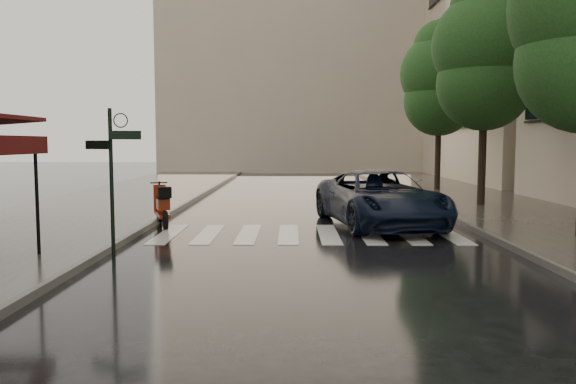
{
  "coord_description": "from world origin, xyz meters",
  "views": [
    {
      "loc": [
        2.53,
        -8.56,
        2.4
      ],
      "look_at": [
        2.46,
        2.73,
        1.4
      ],
      "focal_mm": 35.0,
      "sensor_mm": 36.0,
      "label": 1
    }
  ],
  "objects": [
    {
      "name": "ground",
      "position": [
        0.0,
        0.0,
        0.0
      ],
      "size": [
        120.0,
        120.0,
        0.0
      ],
      "primitive_type": "plane",
      "color": "black",
      "rests_on": "ground"
    },
    {
      "name": "sidewalk_near",
      "position": [
        -4.5,
        12.0,
        0.06
      ],
      "size": [
        6.0,
        60.0,
        0.12
      ],
      "primitive_type": "cube",
      "color": "#38332D",
      "rests_on": "ground"
    },
    {
      "name": "sidewalk_far",
      "position": [
        10.25,
        12.0,
        0.06
      ],
      "size": [
        5.5,
        60.0,
        0.12
      ],
      "primitive_type": "cube",
      "color": "#38332D",
      "rests_on": "ground"
    },
    {
      "name": "curb_near",
      "position": [
        -1.45,
        12.0,
        0.07
      ],
      "size": [
        0.12,
        60.0,
        0.16
      ],
      "primitive_type": "cube",
      "color": "#595651",
      "rests_on": "ground"
    },
    {
      "name": "curb_far",
      "position": [
        7.45,
        12.0,
        0.07
      ],
      "size": [
        0.12,
        60.0,
        0.16
      ],
      "primitive_type": "cube",
      "color": "#595651",
      "rests_on": "ground"
    },
    {
      "name": "crosswalk",
      "position": [
        2.98,
        6.0,
        0.01
      ],
      "size": [
        7.85,
        3.2,
        0.01
      ],
      "color": "silver",
      "rests_on": "ground"
    },
    {
      "name": "signpost",
      "position": [
        -1.19,
        3.0,
        1.83
      ],
      "size": [
        1.17,
        0.29,
        3.1
      ],
      "color": "black",
      "rests_on": "ground"
    },
    {
      "name": "haussmann_far",
      "position": [
        16.5,
        26.0,
        9.25
      ],
      "size": [
        8.0,
        16.0,
        18.5
      ],
      "primitive_type": "cube",
      "color": "#C0AE93",
      "rests_on": "ground"
    },
    {
      "name": "backdrop_building",
      "position": [
        3.0,
        38.0,
        10.0
      ],
      "size": [
        22.0,
        6.0,
        20.0
      ],
      "primitive_type": "cube",
      "color": "#C0AE93",
      "rests_on": "ground"
    },
    {
      "name": "tree_mid",
      "position": [
        9.5,
        12.0,
        5.59
      ],
      "size": [
        3.8,
        3.8,
        8.34
      ],
      "color": "black",
      "rests_on": "sidewalk_far"
    },
    {
      "name": "tree_far",
      "position": [
        9.7,
        19.0,
        5.46
      ],
      "size": [
        3.8,
        3.8,
        8.16
      ],
      "color": "black",
      "rests_on": "sidewalk_far"
    },
    {
      "name": "scooter",
      "position": [
        -1.17,
        7.34,
        0.57
      ],
      "size": [
        0.89,
        1.79,
        1.23
      ],
      "rotation": [
        0.0,
        0.0,
        0.35
      ],
      "color": "black",
      "rests_on": "ground"
    },
    {
      "name": "parked_car",
      "position": [
        5.07,
        7.5,
        0.8
      ],
      "size": [
        3.65,
        6.15,
        1.6
      ],
      "primitive_type": "imported",
      "rotation": [
        0.0,
        0.0,
        0.18
      ],
      "color": "black",
      "rests_on": "ground"
    }
  ]
}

